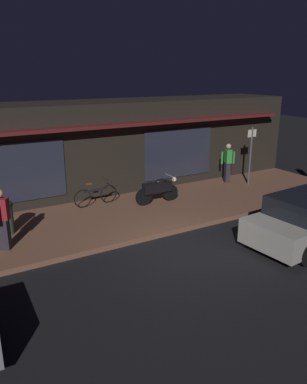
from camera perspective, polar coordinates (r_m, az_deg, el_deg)
The scene contains 9 objects.
ground_plane at distance 10.61m, azimuth 4.26°, elevation -8.68°, with size 60.00×60.00×0.00m, color black.
sidewalk_slab at distance 12.95m, azimuth -3.26°, elevation -3.35°, with size 18.00×4.00×0.15m, color brown.
storefront_building at distance 15.48m, azimuth -9.15°, elevation 6.56°, with size 18.00×3.30×3.60m.
motorcycle at distance 13.71m, azimuth 0.67°, elevation 0.40°, with size 1.70×0.55×0.97m.
bicycle_parked at distance 13.65m, azimuth -8.61°, elevation -0.50°, with size 1.66×0.42×0.91m.
person_photographer at distance 10.71m, azimuth -21.67°, elevation -3.69°, with size 0.44×0.56×1.67m.
person_bystander at distance 16.54m, azimuth 11.03°, elevation 4.40°, with size 0.60×0.43×1.67m.
sign_post at distance 16.35m, azimuth 14.31°, elevation 5.77°, with size 0.44×0.09×2.40m.
trash_bin at distance 11.89m, azimuth -21.23°, elevation -3.67°, with size 0.48×0.48×0.93m.
Camera 1 is at (-5.47, -7.81, 4.65)m, focal length 35.70 mm.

